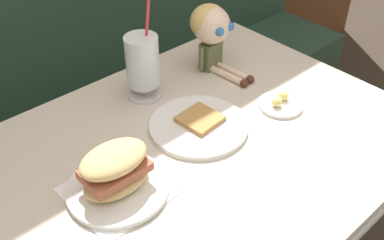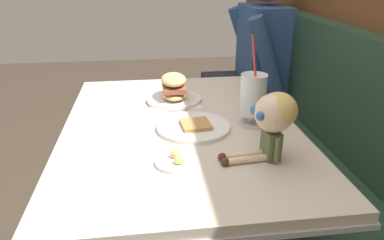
{
  "view_description": "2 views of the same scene",
  "coord_description": "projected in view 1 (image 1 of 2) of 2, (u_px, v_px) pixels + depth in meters",
  "views": [
    {
      "loc": [
        -0.55,
        -0.42,
        1.45
      ],
      "look_at": [
        0.03,
        0.23,
        0.77
      ],
      "focal_mm": 41.55,
      "sensor_mm": 36.0,
      "label": 1
    },
    {
      "loc": [
        1.16,
        0.07,
        1.26
      ],
      "look_at": [
        0.02,
        0.22,
        0.76
      ],
      "focal_mm": 34.09,
      "sensor_mm": 36.0,
      "label": 2
    }
  ],
  "objects": [
    {
      "name": "milkshake_glass",
      "position": [
        143.0,
        64.0,
        1.18
      ],
      "size": [
        0.1,
        0.1,
        0.32
      ],
      "color": "silver",
      "rests_on": "diner_table"
    },
    {
      "name": "toast_plate",
      "position": [
        199.0,
        125.0,
        1.12
      ],
      "size": [
        0.25,
        0.25,
        0.03
      ],
      "color": "white",
      "rests_on": "diner_table"
    },
    {
      "name": "booth_bench",
      "position": [
        85.0,
        145.0,
        1.7
      ],
      "size": [
        2.6,
        0.48,
        1.0
      ],
      "color": "#233D2D",
      "rests_on": "ground"
    },
    {
      "name": "seated_doll",
      "position": [
        211.0,
        29.0,
        1.28
      ],
      "size": [
        0.12,
        0.22,
        0.2
      ],
      "color": "#5B6642",
      "rests_on": "diner_table"
    },
    {
      "name": "butter_saucer",
      "position": [
        280.0,
        103.0,
        1.19
      ],
      "size": [
        0.12,
        0.12,
        0.04
      ],
      "color": "white",
      "rests_on": "diner_table"
    },
    {
      "name": "sandwich_plate",
      "position": [
        116.0,
        176.0,
        0.93
      ],
      "size": [
        0.22,
        0.22,
        0.12
      ],
      "color": "white",
      "rests_on": "diner_table"
    },
    {
      "name": "diner_table",
      "position": [
        196.0,
        198.0,
        1.2
      ],
      "size": [
        1.11,
        0.81,
        0.74
      ],
      "color": "beige",
      "rests_on": "ground"
    }
  ]
}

